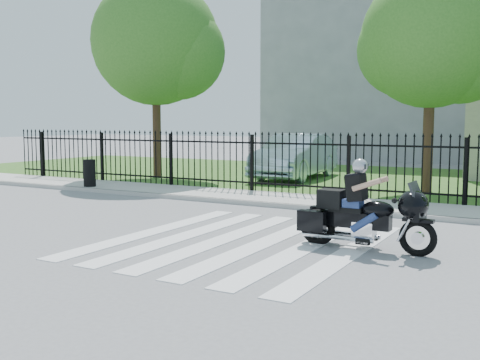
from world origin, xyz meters
The scene contains 12 objects.
ground centered at (0.00, 0.00, 0.00)m, with size 120.00×120.00×0.00m, color slate.
crosswalk centered at (0.00, 0.00, 0.01)m, with size 5.00×5.50×0.01m, color silver, non-canonical shape.
sidewalk centered at (0.00, 5.00, 0.06)m, with size 40.00×2.00×0.12m, color #ADAAA3.
curb centered at (0.00, 4.00, 0.06)m, with size 40.00×0.12×0.12m, color #ADAAA3.
grass_strip centered at (0.00, 12.00, 0.01)m, with size 40.00×12.00×0.02m, color #26531C.
iron_fence centered at (0.00, 6.00, 0.90)m, with size 26.00×0.04×1.80m.
tree_left centered at (-8.50, 8.50, 5.17)m, with size 4.80×4.80×7.58m.
tree_mid centered at (1.50, 9.00, 4.67)m, with size 4.20×4.20×6.78m.
building_tall centered at (-3.00, 26.00, 6.00)m, with size 15.00×10.00×12.00m, color #979A9F.
motorcycle_rider centered at (2.07, 0.54, 0.65)m, with size 2.42×0.77×1.60m.
parked_car centered at (-3.65, 10.68, 0.86)m, with size 1.79×5.12×1.69m, color silver.
litter_bin centered at (-7.98, 4.34, 0.55)m, with size 0.38×0.38×0.86m, color black.
Camera 1 is at (4.93, -8.79, 2.21)m, focal length 42.00 mm.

